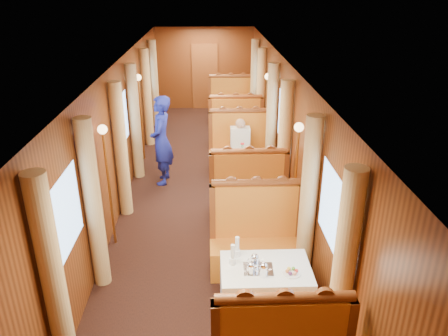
{
  "coord_description": "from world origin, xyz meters",
  "views": [
    {
      "loc": [
        0.11,
        -7.67,
        3.85
      ],
      "look_at": [
        0.34,
        -1.27,
        1.05
      ],
      "focal_mm": 35.0,
      "sensor_mm": 36.0,
      "label": 1
    }
  ],
  "objects_px": {
    "banquette_far_fwd": "(235,130)",
    "banquette_far_aft": "(231,107)",
    "banquette_near_aft": "(256,243)",
    "banquette_mid_aft": "(239,152)",
    "rose_vase_mid": "(242,146)",
    "teapot_right": "(263,271)",
    "rose_vase_far": "(232,100)",
    "banquette_mid_fwd": "(247,195)",
    "passenger": "(240,141)",
    "fruit_plate": "(292,272)",
    "teapot_back": "(255,262)",
    "steward": "(161,141)",
    "table_near": "(265,293)",
    "teapot_left": "(251,270)",
    "tea_tray": "(258,269)",
    "table_mid": "(243,173)"
  },
  "relations": [
    {
      "from": "rose_vase_mid",
      "to": "teapot_right",
      "type": "bearing_deg",
      "value": -90.54
    },
    {
      "from": "banquette_near_aft",
      "to": "banquette_far_fwd",
      "type": "distance_m",
      "value": 4.97
    },
    {
      "from": "banquette_far_aft",
      "to": "teapot_back",
      "type": "distance_m",
      "value": 7.99
    },
    {
      "from": "teapot_back",
      "to": "passenger",
      "type": "height_order",
      "value": "passenger"
    },
    {
      "from": "banquette_far_fwd",
      "to": "banquette_mid_aft",
      "type": "bearing_deg",
      "value": -90.0
    },
    {
      "from": "table_near",
      "to": "banquette_near_aft",
      "type": "xyz_separation_m",
      "value": [
        0.0,
        1.01,
        0.05
      ]
    },
    {
      "from": "teapot_right",
      "to": "banquette_far_aft",
      "type": "bearing_deg",
      "value": 101.53
    },
    {
      "from": "rose_vase_far",
      "to": "banquette_mid_fwd",
      "type": "bearing_deg",
      "value": -89.59
    },
    {
      "from": "teapot_right",
      "to": "teapot_back",
      "type": "distance_m",
      "value": 0.2
    },
    {
      "from": "steward",
      "to": "table_near",
      "type": "bearing_deg",
      "value": 23.55
    },
    {
      "from": "rose_vase_mid",
      "to": "steward",
      "type": "distance_m",
      "value": 1.63
    },
    {
      "from": "rose_vase_far",
      "to": "fruit_plate",
      "type": "bearing_deg",
      "value": -87.48
    },
    {
      "from": "banquette_mid_fwd",
      "to": "table_mid",
      "type": "bearing_deg",
      "value": 90.0
    },
    {
      "from": "teapot_back",
      "to": "banquette_mid_fwd",
      "type": "bearing_deg",
      "value": 91.42
    },
    {
      "from": "fruit_plate",
      "to": "passenger",
      "type": "bearing_deg",
      "value": 93.6
    },
    {
      "from": "teapot_left",
      "to": "banquette_mid_fwd",
      "type": "bearing_deg",
      "value": 62.75
    },
    {
      "from": "passenger",
      "to": "rose_vase_far",
      "type": "bearing_deg",
      "value": 90.7
    },
    {
      "from": "banquette_mid_fwd",
      "to": "tea_tray",
      "type": "xyz_separation_m",
      "value": [
        -0.1,
        -2.53,
        0.33
      ]
    },
    {
      "from": "banquette_near_aft",
      "to": "table_near",
      "type": "bearing_deg",
      "value": -90.0
    },
    {
      "from": "banquette_far_fwd",
      "to": "rose_vase_mid",
      "type": "relative_size",
      "value": 3.72
    },
    {
      "from": "banquette_mid_aft",
      "to": "banquette_far_fwd",
      "type": "distance_m",
      "value": 1.47
    },
    {
      "from": "banquette_near_aft",
      "to": "banquette_mid_aft",
      "type": "xyz_separation_m",
      "value": [
        0.0,
        3.5,
        0.0
      ]
    },
    {
      "from": "teapot_back",
      "to": "steward",
      "type": "bearing_deg",
      "value": 114.73
    },
    {
      "from": "fruit_plate",
      "to": "rose_vase_mid",
      "type": "bearing_deg",
      "value": 94.68
    },
    {
      "from": "table_near",
      "to": "passenger",
      "type": "relative_size",
      "value": 1.38
    },
    {
      "from": "fruit_plate",
      "to": "table_near",
      "type": "bearing_deg",
      "value": 155.82
    },
    {
      "from": "banquette_mid_fwd",
      "to": "passenger",
      "type": "distance_m",
      "value": 1.86
    },
    {
      "from": "banquette_far_fwd",
      "to": "banquette_far_aft",
      "type": "xyz_separation_m",
      "value": [
        0.0,
        2.03,
        0.0
      ]
    },
    {
      "from": "table_near",
      "to": "banquette_far_fwd",
      "type": "relative_size",
      "value": 0.78
    },
    {
      "from": "table_near",
      "to": "banquette_mid_fwd",
      "type": "distance_m",
      "value": 2.49
    },
    {
      "from": "passenger",
      "to": "banquette_near_aft",
      "type": "bearing_deg",
      "value": -90.0
    },
    {
      "from": "banquette_far_fwd",
      "to": "teapot_right",
      "type": "bearing_deg",
      "value": -90.49
    },
    {
      "from": "banquette_far_fwd",
      "to": "passenger",
      "type": "height_order",
      "value": "banquette_far_fwd"
    },
    {
      "from": "teapot_back",
      "to": "tea_tray",
      "type": "bearing_deg",
      "value": -59.99
    },
    {
      "from": "banquette_near_aft",
      "to": "teapot_right",
      "type": "xyz_separation_m",
      "value": [
        -0.05,
        -1.17,
        0.39
      ]
    },
    {
      "from": "fruit_plate",
      "to": "steward",
      "type": "xyz_separation_m",
      "value": [
        -1.86,
        4.1,
        0.13
      ]
    },
    {
      "from": "rose_vase_mid",
      "to": "teapot_back",
      "type": "bearing_deg",
      "value": -91.85
    },
    {
      "from": "banquette_mid_fwd",
      "to": "steward",
      "type": "relative_size",
      "value": 0.75
    },
    {
      "from": "passenger",
      "to": "table_mid",
      "type": "bearing_deg",
      "value": -90.0
    },
    {
      "from": "rose_vase_far",
      "to": "teapot_right",
      "type": "bearing_deg",
      "value": -90.17
    },
    {
      "from": "banquette_mid_fwd",
      "to": "fruit_plate",
      "type": "distance_m",
      "value": 2.65
    },
    {
      "from": "banquette_mid_fwd",
      "to": "fruit_plate",
      "type": "relative_size",
      "value": 6.4
    },
    {
      "from": "banquette_mid_aft",
      "to": "passenger",
      "type": "distance_m",
      "value": 0.38
    },
    {
      "from": "teapot_back",
      "to": "steward",
      "type": "distance_m",
      "value": 4.2
    },
    {
      "from": "table_mid",
      "to": "rose_vase_far",
      "type": "distance_m",
      "value": 3.51
    },
    {
      "from": "banquette_near_aft",
      "to": "fruit_plate",
      "type": "height_order",
      "value": "banquette_near_aft"
    },
    {
      "from": "table_near",
      "to": "teapot_right",
      "type": "xyz_separation_m",
      "value": [
        -0.05,
        -0.15,
        0.44
      ]
    },
    {
      "from": "banquette_mid_fwd",
      "to": "teapot_left",
      "type": "distance_m",
      "value": 2.64
    },
    {
      "from": "banquette_near_aft",
      "to": "banquette_mid_aft",
      "type": "distance_m",
      "value": 3.5
    },
    {
      "from": "tea_tray",
      "to": "teapot_back",
      "type": "height_order",
      "value": "teapot_back"
    }
  ]
}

